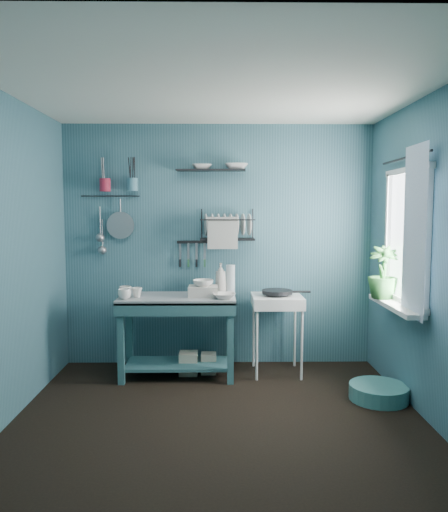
{
  "coord_description": "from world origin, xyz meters",
  "views": [
    {
      "loc": [
        -0.01,
        -3.7,
        1.62
      ],
      "look_at": [
        0.05,
        0.85,
        1.2
      ],
      "focal_mm": 35.0,
      "sensor_mm": 36.0,
      "label": 1
    }
  ],
  "objects_px": {
    "water_bottle": "(231,279)",
    "hotplate_stand": "(277,334)",
    "utensil_cup_teal": "(133,185)",
    "colander": "(120,225)",
    "potted_plant": "(383,272)",
    "soap_bottle": "(221,278)",
    "frying_pan": "(277,292)",
    "wash_tub": "(203,291)",
    "storage_tin_small": "(209,363)",
    "mug_left": "(124,294)",
    "storage_tin_large": "(188,363)",
    "utensil_cup_magenta": "(105,185)",
    "floor_basin": "(379,392)",
    "mug_right": "(125,291)",
    "mug_mid": "(137,292)",
    "work_counter": "(178,336)",
    "dish_rack": "(227,225)"
  },
  "relations": [
    {
      "from": "colander",
      "to": "storage_tin_large",
      "type": "height_order",
      "value": "colander"
    },
    {
      "from": "mug_left",
      "to": "potted_plant",
      "type": "height_order",
      "value": "potted_plant"
    },
    {
      "from": "floor_basin",
      "to": "potted_plant",
      "type": "bearing_deg",
      "value": 70.16
    },
    {
      "from": "soap_bottle",
      "to": "colander",
      "type": "xyz_separation_m",
      "value": [
        -1.03,
        0.19,
        0.52
      ]
    },
    {
      "from": "work_counter",
      "to": "storage_tin_large",
      "type": "relative_size",
      "value": 5.08
    },
    {
      "from": "soap_bottle",
      "to": "water_bottle",
      "type": "distance_m",
      "value": 0.1
    },
    {
      "from": "work_counter",
      "to": "colander",
      "type": "xyz_separation_m",
      "value": [
        -0.61,
        0.39,
        1.07
      ]
    },
    {
      "from": "utensil_cup_magenta",
      "to": "storage_tin_small",
      "type": "height_order",
      "value": "utensil_cup_magenta"
    },
    {
      "from": "dish_rack",
      "to": "utensil_cup_magenta",
      "type": "height_order",
      "value": "utensil_cup_magenta"
    },
    {
      "from": "mug_left",
      "to": "storage_tin_large",
      "type": "height_order",
      "value": "mug_left"
    },
    {
      "from": "soap_bottle",
      "to": "frying_pan",
      "type": "distance_m",
      "value": 0.58
    },
    {
      "from": "potted_plant",
      "to": "frying_pan",
      "type": "bearing_deg",
      "value": 153.97
    },
    {
      "from": "work_counter",
      "to": "colander",
      "type": "bearing_deg",
      "value": 140.34
    },
    {
      "from": "storage_tin_small",
      "to": "storage_tin_large",
      "type": "bearing_deg",
      "value": -171.47
    },
    {
      "from": "storage_tin_small",
      "to": "colander",
      "type": "bearing_deg",
      "value": 161.35
    },
    {
      "from": "storage_tin_small",
      "to": "water_bottle",
      "type": "bearing_deg",
      "value": 32.47
    },
    {
      "from": "wash_tub",
      "to": "dish_rack",
      "type": "bearing_deg",
      "value": 53.78
    },
    {
      "from": "utensil_cup_magenta",
      "to": "mug_mid",
      "type": "bearing_deg",
      "value": -48.18
    },
    {
      "from": "utensil_cup_magenta",
      "to": "frying_pan",
      "type": "bearing_deg",
      "value": -9.17
    },
    {
      "from": "floor_basin",
      "to": "dish_rack",
      "type": "bearing_deg",
      "value": 143.35
    },
    {
      "from": "colander",
      "to": "floor_basin",
      "type": "height_order",
      "value": "colander"
    },
    {
      "from": "wash_tub",
      "to": "potted_plant",
      "type": "xyz_separation_m",
      "value": [
        1.62,
        -0.34,
        0.22
      ]
    },
    {
      "from": "utensil_cup_teal",
      "to": "colander",
      "type": "height_order",
      "value": "utensil_cup_teal"
    },
    {
      "from": "colander",
      "to": "floor_basin",
      "type": "relative_size",
      "value": 0.56
    },
    {
      "from": "frying_pan",
      "to": "storage_tin_small",
      "type": "relative_size",
      "value": 1.5
    },
    {
      "from": "frying_pan",
      "to": "mug_left",
      "type": "bearing_deg",
      "value": -170.69
    },
    {
      "from": "water_bottle",
      "to": "frying_pan",
      "type": "height_order",
      "value": "water_bottle"
    },
    {
      "from": "wash_tub",
      "to": "potted_plant",
      "type": "bearing_deg",
      "value": -11.8
    },
    {
      "from": "colander",
      "to": "mug_right",
      "type": "bearing_deg",
      "value": -73.94
    },
    {
      "from": "mug_mid",
      "to": "wash_tub",
      "type": "height_order",
      "value": "wash_tub"
    },
    {
      "from": "mug_left",
      "to": "colander",
      "type": "distance_m",
      "value": 0.84
    },
    {
      "from": "soap_bottle",
      "to": "storage_tin_large",
      "type": "height_order",
      "value": "soap_bottle"
    },
    {
      "from": "mug_mid",
      "to": "potted_plant",
      "type": "height_order",
      "value": "potted_plant"
    },
    {
      "from": "water_bottle",
      "to": "utensil_cup_teal",
      "type": "relative_size",
      "value": 2.15
    },
    {
      "from": "soap_bottle",
      "to": "floor_basin",
      "type": "distance_m",
      "value": 1.82
    },
    {
      "from": "hotplate_stand",
      "to": "storage_tin_small",
      "type": "bearing_deg",
      "value": 178.12
    },
    {
      "from": "work_counter",
      "to": "storage_tin_large",
      "type": "height_order",
      "value": "work_counter"
    },
    {
      "from": "water_bottle",
      "to": "hotplate_stand",
      "type": "height_order",
      "value": "water_bottle"
    },
    {
      "from": "work_counter",
      "to": "water_bottle",
      "type": "relative_size",
      "value": 3.99
    },
    {
      "from": "frying_pan",
      "to": "utensil_cup_magenta",
      "type": "bearing_deg",
      "value": 170.83
    },
    {
      "from": "work_counter",
      "to": "water_bottle",
      "type": "distance_m",
      "value": 0.78
    },
    {
      "from": "potted_plant",
      "to": "soap_bottle",
      "type": "bearing_deg",
      "value": 158.94
    },
    {
      "from": "utensil_cup_magenta",
      "to": "storage_tin_small",
      "type": "relative_size",
      "value": 0.65
    },
    {
      "from": "potted_plant",
      "to": "storage_tin_small",
      "type": "height_order",
      "value": "potted_plant"
    },
    {
      "from": "work_counter",
      "to": "wash_tub",
      "type": "xyz_separation_m",
      "value": [
        0.25,
        -0.02,
        0.45
      ]
    },
    {
      "from": "storage_tin_large",
      "to": "utensil_cup_teal",
      "type": "bearing_deg",
      "value": 151.83
    },
    {
      "from": "utensil_cup_magenta",
      "to": "colander",
      "type": "xyz_separation_m",
      "value": [
        0.14,
        0.03,
        -0.41
      ]
    },
    {
      "from": "hotplate_stand",
      "to": "colander",
      "type": "distance_m",
      "value": 1.94
    },
    {
      "from": "mug_left",
      "to": "mug_mid",
      "type": "bearing_deg",
      "value": 45.0
    },
    {
      "from": "utensil_cup_magenta",
      "to": "storage_tin_small",
      "type": "distance_m",
      "value": 2.08
    }
  ]
}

